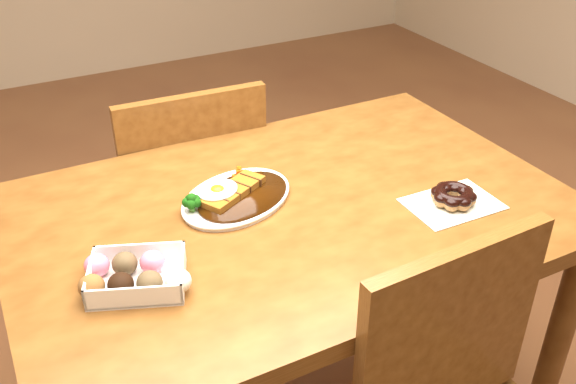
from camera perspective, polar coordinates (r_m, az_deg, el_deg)
name	(u,v)px	position (r m, az deg, el deg)	size (l,w,h in m)	color
table	(292,243)	(1.45, 0.35, -4.56)	(1.20, 0.80, 0.75)	#552D11
chair_far	(188,202)	(1.93, -8.88, -0.91)	(0.44, 0.44, 0.87)	#552D11
katsu_curry_plate	(234,196)	(1.41, -4.82, -0.33)	(0.33, 0.29, 0.05)	white
donut_box	(135,275)	(1.19, -13.48, -7.17)	(0.21, 0.19, 0.05)	white
pon_de_ring	(453,197)	(1.43, 14.49, -0.39)	(0.20, 0.14, 0.04)	silver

